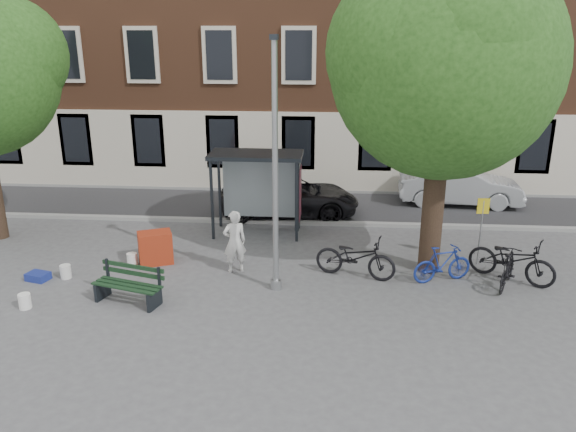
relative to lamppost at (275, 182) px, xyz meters
The scene contains 22 objects.
ground 2.78m from the lamppost, ahead, with size 90.00×90.00×0.00m, color #4C4C4F.
road 7.53m from the lamppost, 90.00° to the left, with size 40.00×4.00×0.01m, color #28282B.
curb_near 5.69m from the lamppost, 90.00° to the left, with size 40.00×0.25×0.12m, color gray.
curb_far 9.40m from the lamppost, 90.00° to the left, with size 40.00×0.25×0.12m, color gray.
building_row 13.67m from the lamppost, 90.00° to the left, with size 30.00×8.00×14.00m, color brown.
lamppost is the anchor object (origin of this frame).
tree_right 5.10m from the lamppost, 19.03° to the left, with size 5.76×5.60×8.20m.
bus_shelter 4.24m from the lamppost, 98.43° to the left, with size 2.85×1.45×2.62m.
painter 2.48m from the lamppost, 140.47° to the left, with size 0.62×0.41×1.71m, color silver.
bench 4.28m from the lamppost, 163.79° to the right, with size 1.80×1.00×0.88m.
bike_a 3.12m from the lamppost, 23.92° to the left, with size 0.74×2.13×1.12m, color black.
bike_b 4.87m from the lamppost, 10.41° to the left, with size 0.46×1.62×0.97m, color navy.
bike_c 6.48m from the lamppost, ahead, with size 0.77×2.22×1.16m, color black.
bike_d 6.26m from the lamppost, ahead, with size 0.46×1.63×0.98m, color black.
car_dark 6.38m from the lamppost, 91.01° to the left, with size 2.21×4.79×1.33m, color black.
car_silver 10.08m from the lamppost, 51.85° to the left, with size 1.55×4.44×1.46m, color #A2A5A9.
red_stand 4.44m from the lamppost, 158.34° to the left, with size 0.90×0.60×0.90m, color #992B14.
blue_crate 6.79m from the lamppost, behind, with size 0.55×0.40×0.20m, color navy.
bucket_a 6.49m from the lamppost, 165.38° to the right, with size 0.28×0.28×0.36m, color white.
bucket_b 6.15m from the lamppost, behind, with size 0.28×0.28×0.36m, color silver.
bucket_c 4.99m from the lamppost, 164.44° to the left, with size 0.28×0.28×0.36m, color white.
notice_sign 5.95m from the lamppost, 20.29° to the left, with size 0.33×0.06×1.91m.
Camera 1 is at (1.31, -12.78, 6.18)m, focal length 35.00 mm.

